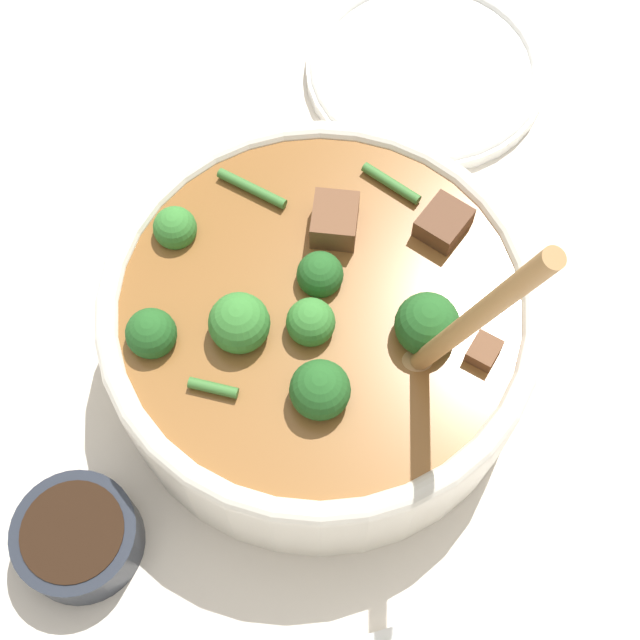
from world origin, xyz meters
TOP-DOWN VIEW (x-y plane):
  - ground_plane at (0.00, 0.00)m, footprint 4.00×4.00m
  - stew_bowl at (0.00, -0.00)m, footprint 0.29×0.29m
  - condiment_bowl at (-0.16, -0.14)m, footprint 0.08×0.08m
  - empty_plate at (0.09, 0.26)m, footprint 0.21×0.21m

SIDE VIEW (x-z plane):
  - ground_plane at x=0.00m, z-range 0.00..0.00m
  - empty_plate at x=0.09m, z-range 0.00..0.02m
  - condiment_bowl at x=-0.16m, z-range 0.00..0.04m
  - stew_bowl at x=0.00m, z-range -0.08..0.19m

